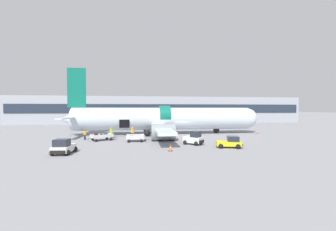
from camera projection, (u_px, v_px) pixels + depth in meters
ground_plane at (183, 136)px, 35.70m from camera, size 500.00×500.00×0.00m
terminal_strip at (162, 110)px, 69.98m from camera, size 94.93×9.25×8.64m
airplane at (162, 119)px, 37.75m from camera, size 36.41×29.07×11.72m
baggage_tug_lead at (194, 139)px, 26.75m from camera, size 2.71×2.64×1.79m
baggage_tug_mid at (63, 147)px, 21.12m from camera, size 2.20×2.89×1.57m
baggage_tug_rear at (230, 143)px, 24.52m from camera, size 3.23×2.37×1.40m
baggage_cart_loading at (102, 137)px, 30.21m from camera, size 3.91×2.97×1.13m
baggage_cart_queued at (136, 138)px, 29.18m from camera, size 3.43×2.04×0.98m
ground_crew_loader_a at (85, 134)px, 30.82m from camera, size 0.50×0.50×1.56m
ground_crew_loader_b at (132, 132)px, 33.16m from camera, size 0.45×0.57×1.63m
ground_crew_driver at (132, 133)px, 32.06m from camera, size 0.57×0.58×1.80m
ground_crew_supervisor at (111, 132)px, 33.05m from camera, size 0.53×0.51×1.62m
safety_cone_nose at (257, 132)px, 39.16m from camera, size 0.44×0.44×0.64m
safety_cone_engine_left at (170, 148)px, 22.54m from camera, size 0.47×0.47×0.72m
safety_cone_wingtip at (176, 139)px, 29.87m from camera, size 0.55×0.55×0.67m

